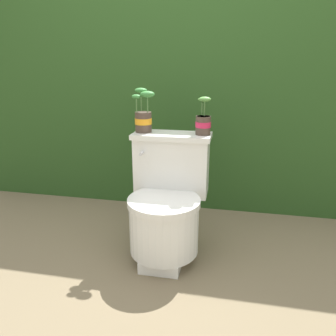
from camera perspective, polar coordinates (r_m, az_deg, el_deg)
ground_plane at (r=2.11m, az=-1.13°, el=-15.27°), size 12.00×12.00×0.00m
hedge_backdrop at (r=3.09m, az=4.23°, el=11.72°), size 3.49×1.10×1.65m
toilet at (r=2.00m, az=-0.20°, el=-6.23°), size 0.48×0.56×0.74m
potted_plant_left at (r=2.05m, az=-4.31°, el=8.99°), size 0.14×0.11×0.27m
potted_plant_midleft at (r=1.99m, az=6.15°, el=7.98°), size 0.09×0.09×0.22m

